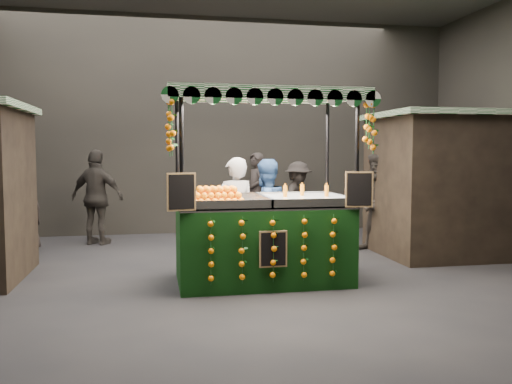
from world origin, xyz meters
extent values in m
plane|color=black|center=(0.00, 0.00, 0.00)|extent=(12.00, 12.00, 0.00)
cube|color=black|center=(0.00, 5.00, 2.50)|extent=(12.00, 0.10, 5.00)
cube|color=black|center=(0.00, -5.00, 2.50)|extent=(12.00, 0.10, 5.00)
cube|color=black|center=(4.40, 1.50, 1.25)|extent=(2.80, 2.00, 2.50)
cube|color=#0F4918|center=(4.40, 1.50, 2.55)|extent=(3.00, 2.20, 0.10)
cube|color=black|center=(0.46, 0.09, 0.55)|extent=(2.43, 1.33, 1.11)
cube|color=silver|center=(0.46, 0.09, 1.13)|extent=(2.43, 1.33, 0.04)
cylinder|color=black|center=(-0.72, -0.54, 1.33)|extent=(0.06, 0.06, 2.65)
cylinder|color=black|center=(1.65, -0.54, 1.33)|extent=(0.06, 0.06, 2.65)
cylinder|color=black|center=(-0.72, 0.72, 1.33)|extent=(0.06, 0.06, 2.65)
cylinder|color=black|center=(1.65, 0.72, 1.33)|extent=(0.06, 0.06, 2.65)
cube|color=#0F4918|center=(0.46, 0.09, 2.70)|extent=(2.71, 1.60, 0.09)
cube|color=silver|center=(1.13, 0.09, 1.19)|extent=(1.08, 1.19, 0.09)
cube|color=black|center=(-0.73, -0.61, 1.38)|extent=(0.37, 0.11, 0.49)
cube|color=black|center=(1.66, -0.61, 1.38)|extent=(0.37, 0.11, 0.49)
cube|color=black|center=(0.46, -0.62, 0.61)|extent=(0.38, 0.03, 0.49)
imported|color=slate|center=(0.18, 0.85, 0.90)|extent=(0.74, 0.58, 1.80)
imported|color=navy|center=(0.73, 1.17, 0.89)|extent=(1.06, 0.96, 1.77)
imported|color=#2D2625|center=(-3.92, 3.41, 0.86)|extent=(0.71, 0.54, 1.73)
imported|color=#2C2723|center=(3.09, 1.92, 0.94)|extent=(1.15, 1.15, 1.88)
imported|color=#282420|center=(-2.21, 3.77, 0.97)|extent=(1.23, 0.91, 1.94)
imported|color=black|center=(2.04, 3.85, 0.84)|extent=(1.13, 1.25, 1.68)
imported|color=black|center=(-3.49, 3.18, 0.76)|extent=(0.87, 0.85, 1.51)
imported|color=#2C2523|center=(4.50, 3.17, 0.86)|extent=(1.04, 1.67, 1.72)
imported|color=#2D2624|center=(1.23, 4.60, 0.94)|extent=(0.57, 0.76, 1.87)
camera|label=1|loc=(-1.07, -7.35, 1.89)|focal=37.10mm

